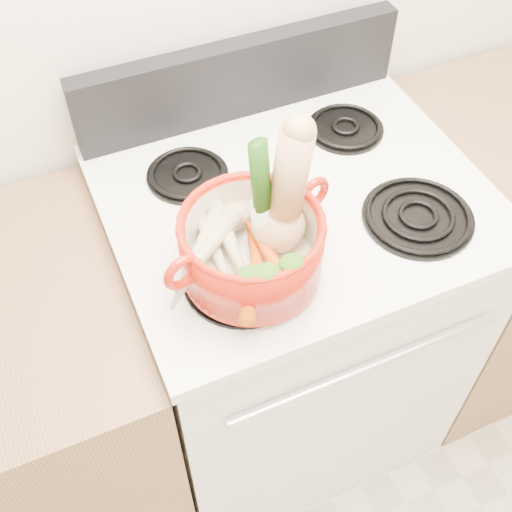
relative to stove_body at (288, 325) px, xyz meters
name	(u,v)px	position (x,y,z in m)	size (l,w,h in m)	color
stove_body	(288,325)	(0.00, 0.00, 0.00)	(0.76, 0.65, 0.92)	silver
cooktop	(297,199)	(0.00, 0.00, 0.47)	(0.78, 0.67, 0.03)	white
control_backsplash	(240,78)	(0.00, 0.30, 0.58)	(0.76, 0.05, 0.18)	black
oven_handle	(369,368)	(0.00, -0.34, 0.32)	(0.02, 0.02, 0.60)	silver
burner_front_left	(243,276)	(-0.19, -0.16, 0.50)	(0.22, 0.22, 0.02)	black
burner_front_right	(418,216)	(0.19, -0.16, 0.50)	(0.22, 0.22, 0.02)	black
burner_back_left	(187,173)	(-0.19, 0.14, 0.50)	(0.17, 0.17, 0.02)	black
burner_back_right	(345,127)	(0.19, 0.14, 0.50)	(0.17, 0.17, 0.02)	black
dutch_oven	(251,247)	(-0.17, -0.16, 0.57)	(0.25, 0.25, 0.13)	#A8180A
pot_handle_left	(182,272)	(-0.31, -0.20, 0.61)	(0.07, 0.07, 0.02)	#A8180A
pot_handle_right	(313,193)	(-0.03, -0.12, 0.61)	(0.07, 0.07, 0.02)	#A8180A
squash	(283,193)	(-0.10, -0.14, 0.66)	(0.11, 0.11, 0.26)	tan
leek	(262,199)	(-0.14, -0.14, 0.66)	(0.04, 0.04, 0.25)	silver
ginger	(231,217)	(-0.17, -0.06, 0.56)	(0.09, 0.07, 0.05)	tan
parsnip_0	(213,244)	(-0.23, -0.11, 0.56)	(0.04, 0.04, 0.20)	beige
parsnip_1	(198,256)	(-0.26, -0.14, 0.57)	(0.04, 0.04, 0.21)	beige
parsnip_2	(229,238)	(-0.20, -0.12, 0.57)	(0.04, 0.04, 0.20)	beige
parsnip_3	(206,249)	(-0.25, -0.14, 0.58)	(0.04, 0.04, 0.18)	beige
carrot_0	(257,266)	(-0.17, -0.19, 0.55)	(0.03, 0.03, 0.17)	#C9540A
carrot_1	(251,288)	(-0.20, -0.23, 0.56)	(0.03, 0.03, 0.14)	#C55909
carrot_2	(270,258)	(-0.15, -0.19, 0.56)	(0.03, 0.03, 0.18)	#DA560A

